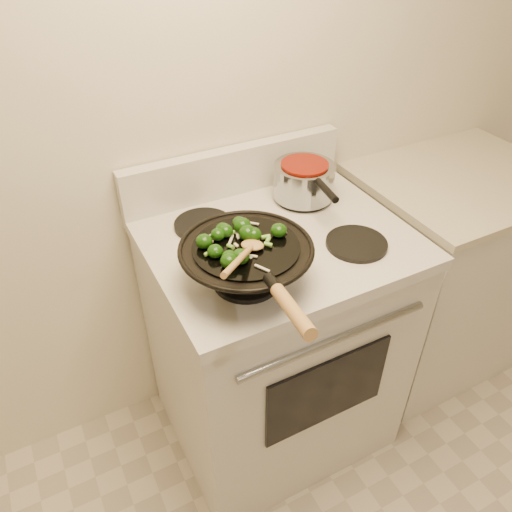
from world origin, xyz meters
TOP-DOWN VIEW (x-y plane):
  - stove at (-0.07, 1.17)m, footprint 0.78×0.67m
  - counter_unit at (0.75, 1.20)m, footprint 0.74×0.62m
  - wok at (-0.25, 1.02)m, footprint 0.35×0.58m
  - stirfry at (-0.27, 1.04)m, footprint 0.24×0.23m
  - wooden_spoon at (-0.29, 0.95)m, footprint 0.20×0.22m
  - saucepan at (0.11, 1.32)m, footprint 0.20×0.32m

SIDE VIEW (x-z plane):
  - counter_unit at x=0.75m, z-range 0.00..0.91m
  - stove at x=-0.07m, z-range -0.07..1.01m
  - saucepan at x=0.11m, z-range 0.93..1.05m
  - wok at x=-0.25m, z-range 0.89..1.09m
  - stirfry at x=-0.27m, z-range 1.04..1.08m
  - wooden_spoon at x=-0.29m, z-range 1.02..1.13m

